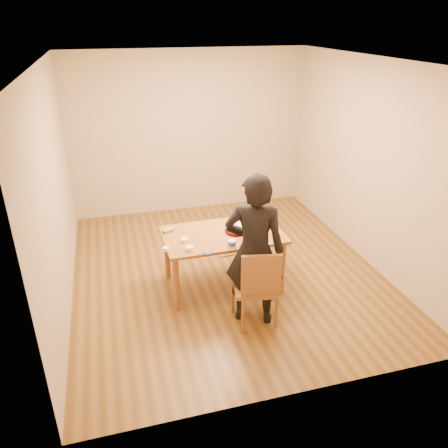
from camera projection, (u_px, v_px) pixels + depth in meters
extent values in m
cube|color=brown|center=(225.00, 270.00, 5.97)|extent=(4.00, 4.50, 0.00)
cube|color=silver|center=(226.00, 61.00, 4.80)|extent=(4.00, 4.50, 0.00)
cube|color=tan|center=(190.00, 134.00, 7.34)|extent=(4.00, 0.00, 2.70)
cube|color=tan|center=(54.00, 192.00, 4.91)|extent=(0.00, 4.50, 2.70)
cube|color=tan|center=(369.00, 164.00, 5.86)|extent=(0.00, 4.50, 2.70)
cube|color=brown|center=(223.00, 235.00, 5.32)|extent=(1.47, 0.89, 0.04)
cube|color=brown|center=(255.00, 287.00, 4.81)|extent=(0.53, 0.53, 0.04)
cylinder|color=red|center=(236.00, 231.00, 5.35)|extent=(0.28, 0.28, 0.02)
cylinder|color=white|center=(236.00, 228.00, 5.33)|extent=(0.20, 0.20, 0.06)
ellipsoid|color=white|center=(236.00, 225.00, 5.31)|extent=(0.19, 0.19, 0.03)
cylinder|color=white|center=(232.00, 243.00, 5.00)|extent=(0.09, 0.09, 0.08)
cylinder|color=#1B43B2|center=(207.00, 253.00, 4.88)|extent=(0.10, 0.10, 0.01)
ellipsoid|color=white|center=(207.00, 252.00, 4.87)|extent=(0.04, 0.04, 0.02)
cylinder|color=white|center=(189.00, 248.00, 4.93)|extent=(0.09, 0.09, 0.04)
cylinder|color=white|center=(185.00, 240.00, 5.12)|extent=(0.08, 0.08, 0.04)
cylinder|color=white|center=(166.00, 249.00, 4.93)|extent=(0.08, 0.08, 0.04)
cube|color=#C22D7A|center=(169.00, 231.00, 5.35)|extent=(0.13, 0.09, 0.02)
cube|color=green|center=(168.00, 230.00, 5.35)|extent=(0.15, 0.11, 0.02)
cube|color=black|center=(228.00, 256.00, 4.81)|extent=(0.17, 0.04, 0.01)
imported|color=black|center=(254.00, 251.00, 4.66)|extent=(0.76, 0.64, 1.76)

